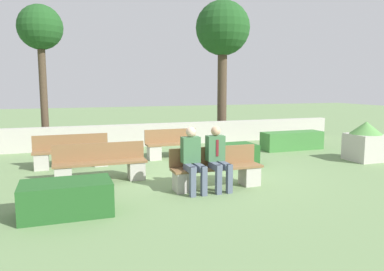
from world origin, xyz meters
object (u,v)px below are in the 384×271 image
(planter_corner_left, at_px, (365,141))
(tree_center_left, at_px, (223,31))
(bench_front, at_px, (217,172))
(bench_left_side, at_px, (172,148))
(person_seated_woman, at_px, (193,156))
(bench_right_side, at_px, (101,167))
(tree_leftmost, at_px, (40,32))
(person_seated_man, at_px, (218,155))
(bench_back, at_px, (72,155))

(planter_corner_left, relative_size, tree_center_left, 0.20)
(bench_front, bearing_deg, bench_left_side, 89.39)
(person_seated_woman, bearing_deg, bench_right_side, 138.69)
(planter_corner_left, relative_size, tree_leftmost, 0.23)
(person_seated_woman, xyz_separation_m, tree_center_left, (3.95, 7.38, 3.67))
(bench_right_side, distance_m, person_seated_man, 2.75)
(person_seated_man, xyz_separation_m, person_seated_woman, (-0.56, 0.00, 0.00))
(bench_right_side, distance_m, bench_back, 1.91)
(bench_left_side, distance_m, bench_right_side, 3.16)
(bench_front, distance_m, bench_left_side, 3.48)
(bench_left_side, height_order, person_seated_woman, person_seated_woman)
(bench_front, bearing_deg, tree_leftmost, 117.51)
(bench_right_side, xyz_separation_m, bench_back, (-0.58, 1.82, -0.00))
(bench_left_side, xyz_separation_m, planter_corner_left, (5.24, -2.24, 0.25))
(bench_left_side, bearing_deg, planter_corner_left, -20.05)
(bench_right_side, relative_size, tree_leftmost, 0.42)
(bench_front, bearing_deg, planter_corner_left, 13.26)
(bench_back, relative_size, person_seated_woman, 1.46)
(bench_right_side, xyz_separation_m, person_seated_woman, (1.71, -1.50, 0.40))
(person_seated_woman, bearing_deg, bench_front, 13.30)
(bench_right_side, xyz_separation_m, tree_leftmost, (-1.33, 5.64, 3.70))
(tree_center_left, bearing_deg, person_seated_man, -114.68)
(bench_front, height_order, bench_right_side, same)
(bench_right_side, distance_m, planter_corner_left, 7.59)
(planter_corner_left, bearing_deg, bench_left_side, 156.87)
(bench_left_side, xyz_separation_m, bench_back, (-2.93, -0.30, 0.02))
(bench_back, distance_m, person_seated_man, 4.40)
(tree_center_left, bearing_deg, planter_corner_left, -72.19)
(bench_back, height_order, tree_center_left, tree_center_left)
(bench_front, distance_m, planter_corner_left, 5.42)
(bench_front, xyz_separation_m, planter_corner_left, (5.27, 1.24, 0.23))
(bench_back, xyz_separation_m, planter_corner_left, (8.17, -1.94, 0.24))
(bench_back, bearing_deg, person_seated_woman, -58.41)
(bench_right_side, bearing_deg, tree_center_left, 49.09)
(bench_front, relative_size, bench_left_side, 1.25)
(person_seated_man, bearing_deg, bench_back, 130.58)
(tree_center_left, bearing_deg, bench_front, -114.82)
(bench_front, relative_size, tree_leftmost, 0.41)
(bench_left_side, relative_size, tree_center_left, 0.29)
(bench_right_side, xyz_separation_m, planter_corner_left, (7.59, -0.12, 0.23))
(bench_front, height_order, person_seated_man, person_seated_man)
(person_seated_man, bearing_deg, bench_left_side, 88.72)
(bench_back, height_order, person_seated_man, person_seated_man)
(bench_left_side, xyz_separation_m, person_seated_woman, (-0.64, -3.62, 0.42))
(bench_back, relative_size, person_seated_man, 1.47)
(bench_front, xyz_separation_m, person_seated_man, (-0.04, -0.14, 0.40))
(bench_back, bearing_deg, person_seated_man, -52.39)
(bench_left_side, height_order, bench_back, same)
(bench_back, height_order, planter_corner_left, planter_corner_left)
(bench_left_side, height_order, person_seated_man, person_seated_man)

